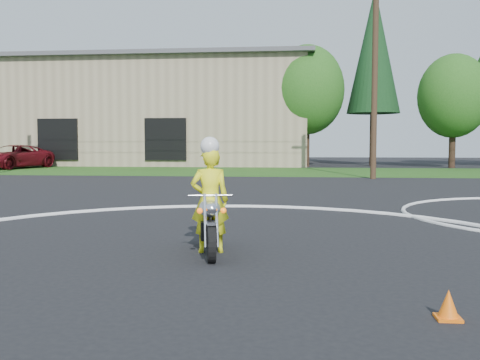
# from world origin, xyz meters

# --- Properties ---
(ground) EXTENTS (120.00, 120.00, 0.00)m
(ground) POSITION_xyz_m (0.00, 0.00, 0.00)
(ground) COLOR black
(ground) RESTS_ON ground
(grass_strip) EXTENTS (120.00, 10.00, 0.02)m
(grass_strip) POSITION_xyz_m (0.00, 27.00, 0.01)
(grass_strip) COLOR #1E4714
(grass_strip) RESTS_ON ground
(course_markings) EXTENTS (19.05, 19.05, 0.12)m
(course_markings) POSITION_xyz_m (2.17, 4.35, 0.01)
(course_markings) COLOR silver
(course_markings) RESTS_ON ground
(primary_motorcycle) EXTENTS (0.68, 1.87, 1.00)m
(primary_motorcycle) POSITION_xyz_m (-0.03, 2.84, 0.48)
(primary_motorcycle) COLOR black
(primary_motorcycle) RESTS_ON ground
(rider_primary_grp) EXTENTS (0.68, 0.52, 1.85)m
(rider_primary_grp) POSITION_xyz_m (-0.04, 2.98, 0.89)
(rider_primary_grp) COLOR yellow
(rider_primary_grp) RESTS_ON ground
(pickup_grp) EXTENTS (4.00, 6.23, 1.60)m
(pickup_grp) POSITION_xyz_m (-17.75, 28.80, 0.80)
(pickup_grp) COLOR #590A12
(pickup_grp) RESTS_ON ground
(warehouse) EXTENTS (41.00, 17.00, 8.30)m
(warehouse) POSITION_xyz_m (-18.00, 39.99, 4.16)
(warehouse) COLOR tan
(warehouse) RESTS_ON ground
(utility_poles) EXTENTS (41.60, 1.12, 10.00)m
(utility_poles) POSITION_xyz_m (5.00, 21.00, 5.20)
(utility_poles) COLOR #473321
(utility_poles) RESTS_ON ground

